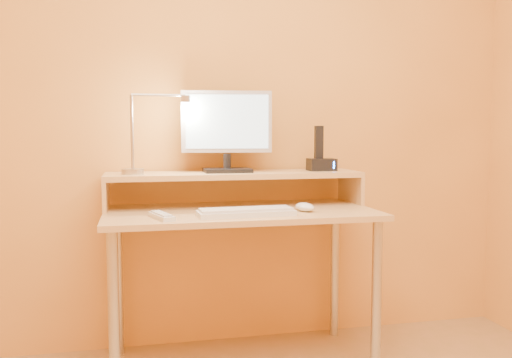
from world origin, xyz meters
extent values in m
cube|color=#F5AA4A|center=(0.00, 1.50, 1.25)|extent=(3.00, 0.04, 2.50)
cylinder|color=#BDBDBF|center=(-0.55, 0.93, 0.35)|extent=(0.04, 0.04, 0.69)
cylinder|color=#BDBDBF|center=(0.55, 0.93, 0.35)|extent=(0.04, 0.04, 0.69)
cylinder|color=#BDBDBF|center=(-0.55, 1.43, 0.35)|extent=(0.04, 0.04, 0.69)
cylinder|color=#BDBDBF|center=(0.55, 1.43, 0.35)|extent=(0.04, 0.04, 0.69)
cube|color=#E5AA72|center=(0.00, 1.18, 0.71)|extent=(1.20, 0.60, 0.02)
cube|color=#E5AA72|center=(-0.59, 1.33, 0.79)|extent=(0.02, 0.30, 0.14)
cube|color=#E5AA72|center=(0.59, 1.33, 0.79)|extent=(0.02, 0.30, 0.14)
cube|color=#E5AA72|center=(0.00, 1.33, 0.87)|extent=(1.20, 0.30, 0.02)
cube|color=black|center=(-0.03, 1.33, 0.89)|extent=(0.22, 0.16, 0.02)
cylinder|color=black|center=(-0.03, 1.33, 0.93)|extent=(0.04, 0.04, 0.07)
cube|color=silver|center=(-0.03, 1.34, 1.12)|extent=(0.43, 0.09, 0.29)
cube|color=black|center=(-0.03, 1.36, 1.12)|extent=(0.38, 0.06, 0.25)
cube|color=#AED4E8|center=(-0.03, 1.32, 1.12)|extent=(0.38, 0.06, 0.25)
cylinder|color=#BDBDBF|center=(-0.47, 1.30, 0.89)|extent=(0.10, 0.10, 0.02)
cylinder|color=#BDBDBF|center=(-0.47, 1.30, 1.07)|extent=(0.01, 0.01, 0.33)
cylinder|color=#BDBDBF|center=(-0.35, 1.30, 1.24)|extent=(0.24, 0.01, 0.01)
cylinder|color=#BDBDBF|center=(-0.23, 1.30, 1.22)|extent=(0.04, 0.04, 0.03)
cylinder|color=#FFEAC6|center=(-0.23, 1.30, 1.20)|extent=(0.03, 0.03, 0.00)
cube|color=black|center=(0.44, 1.33, 0.91)|extent=(0.13, 0.10, 0.06)
cube|color=black|center=(0.42, 1.33, 1.02)|extent=(0.04, 0.03, 0.16)
cube|color=#2B8AF7|center=(0.48, 1.28, 0.91)|extent=(0.01, 0.00, 0.04)
cube|color=silver|center=(-0.01, 1.01, 0.73)|extent=(0.41, 0.15, 0.02)
ellipsoid|color=white|center=(0.27, 1.08, 0.74)|extent=(0.09, 0.13, 0.04)
cube|color=silver|center=(-0.36, 1.01, 0.73)|extent=(0.10, 0.20, 0.02)
camera|label=1|loc=(-0.45, -1.15, 1.07)|focal=37.28mm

